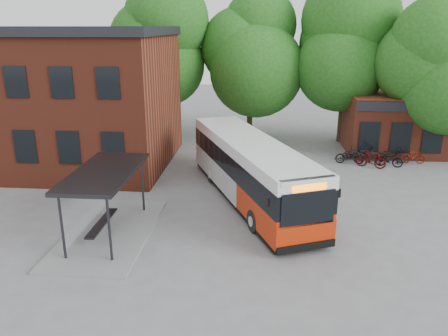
# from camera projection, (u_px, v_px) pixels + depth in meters

# --- Properties ---
(ground) EXTENTS (100.00, 100.00, 0.00)m
(ground) POSITION_uv_depth(u_px,v_px,m) (216.00, 227.00, 19.35)
(ground) COLOR slate
(station_building) EXTENTS (18.40, 10.40, 8.50)m
(station_building) POSITION_uv_depth(u_px,v_px,m) (26.00, 97.00, 27.60)
(station_building) COLOR maroon
(station_building) RESTS_ON ground
(shop_row) EXTENTS (14.00, 6.20, 4.00)m
(shop_row) POSITION_uv_depth(u_px,v_px,m) (447.00, 123.00, 30.82)
(shop_row) COLOR maroon
(shop_row) RESTS_ON ground
(bus_shelter) EXTENTS (3.60, 7.00, 2.90)m
(bus_shelter) POSITION_uv_depth(u_px,v_px,m) (107.00, 202.00, 18.31)
(bus_shelter) COLOR #28282C
(bus_shelter) RESTS_ON ground
(bike_rail) EXTENTS (5.20, 0.10, 0.38)m
(bike_rail) POSITION_uv_depth(u_px,v_px,m) (375.00, 162.00, 28.04)
(bike_rail) COLOR #28282C
(bike_rail) RESTS_ON ground
(tree_0) EXTENTS (7.92, 7.92, 11.00)m
(tree_0) POSITION_uv_depth(u_px,v_px,m) (159.00, 68.00, 33.29)
(tree_0) COLOR #1C5416
(tree_0) RESTS_ON ground
(tree_1) EXTENTS (7.92, 7.92, 10.40)m
(tree_1) POSITION_uv_depth(u_px,v_px,m) (250.00, 71.00, 33.78)
(tree_1) COLOR #1C5416
(tree_1) RESTS_ON ground
(tree_2) EXTENTS (7.92, 7.92, 11.00)m
(tree_2) POSITION_uv_depth(u_px,v_px,m) (345.00, 69.00, 32.19)
(tree_2) COLOR #1C5416
(tree_2) RESTS_ON ground
(tree_3) EXTENTS (7.04, 7.04, 9.28)m
(tree_3) POSITION_uv_depth(u_px,v_px,m) (434.00, 89.00, 28.26)
(tree_3) COLOR #1C5416
(tree_3) RESTS_ON ground
(city_bus) EXTENTS (7.13, 12.43, 3.14)m
(city_bus) POSITION_uv_depth(u_px,v_px,m) (250.00, 170.00, 22.00)
(city_bus) COLOR #BC2708
(city_bus) RESTS_ON ground
(bicycle_0) EXTENTS (1.86, 0.83, 0.95)m
(bicycle_0) POSITION_uv_depth(u_px,v_px,m) (350.00, 156.00, 28.24)
(bicycle_0) COLOR black
(bicycle_0) RESTS_ON ground
(bicycle_1) EXTENTS (1.72, 0.60, 1.01)m
(bicycle_1) POSITION_uv_depth(u_px,v_px,m) (355.00, 153.00, 28.87)
(bicycle_1) COLOR black
(bicycle_1) RESTS_ON ground
(bicycle_2) EXTENTS (1.66, 0.80, 0.83)m
(bicycle_2) POSITION_uv_depth(u_px,v_px,m) (349.00, 155.00, 28.66)
(bicycle_2) COLOR #353028
(bicycle_2) RESTS_ON ground
(bicycle_3) EXTENTS (1.90, 1.24, 1.11)m
(bicycle_3) POSITION_uv_depth(u_px,v_px,m) (371.00, 159.00, 27.37)
(bicycle_3) COLOR #3F0607
(bicycle_3) RESTS_ON ground
(bicycle_4) EXTENTS (1.94, 0.91, 0.98)m
(bicycle_4) POSITION_uv_depth(u_px,v_px,m) (365.00, 154.00, 28.73)
(bicycle_4) COLOR #2C2B30
(bicycle_4) RESTS_ON ground
(bicycle_5) EXTENTS (1.74, 0.94, 1.01)m
(bicycle_5) POSITION_uv_depth(u_px,v_px,m) (389.00, 159.00, 27.55)
(bicycle_5) COLOR black
(bicycle_5) RESTS_ON ground
(bicycle_6) EXTENTS (1.95, 0.98, 0.98)m
(bicycle_6) POSITION_uv_depth(u_px,v_px,m) (392.00, 155.00, 28.49)
(bicycle_6) COLOR black
(bicycle_6) RESTS_ON ground
(bicycle_7) EXTENTS (1.61, 0.48, 0.96)m
(bicycle_7) POSITION_uv_depth(u_px,v_px,m) (413.00, 157.00, 28.18)
(bicycle_7) COLOR #5C1609
(bicycle_7) RESTS_ON ground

